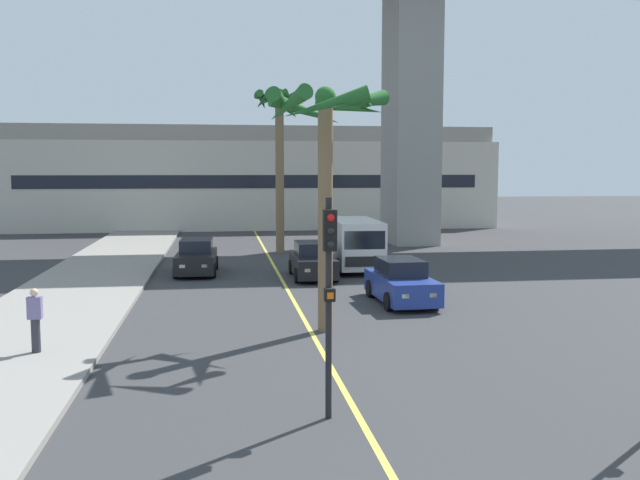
{
  "coord_description": "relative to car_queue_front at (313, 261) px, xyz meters",
  "views": [
    {
      "loc": [
        -2.56,
        -3.71,
        4.71
      ],
      "look_at": [
        0.0,
        14.0,
        2.88
      ],
      "focal_mm": 38.74,
      "sensor_mm": 36.0,
      "label": 1
    }
  ],
  "objects": [
    {
      "name": "sidewalk_left",
      "position": [
        -9.38,
        -9.82,
        -0.65
      ],
      "size": [
        4.8,
        80.0,
        0.15
      ],
      "primitive_type": "cube",
      "color": "gray",
      "rests_on": "ground"
    },
    {
      "name": "car_queue_second",
      "position": [
        -5.05,
        1.92,
        0.0
      ],
      "size": [
        1.94,
        4.15,
        1.56
      ],
      "color": "black",
      "rests_on": "ground"
    },
    {
      "name": "palm_tree_mid_median",
      "position": [
        -0.62,
        9.07,
        6.35
      ],
      "size": [
        2.95,
        2.99,
        9.14
      ],
      "color": "brown",
      "rests_on": "ground"
    },
    {
      "name": "car_queue_front",
      "position": [
        0.0,
        0.0,
        0.0
      ],
      "size": [
        1.86,
        4.11,
        1.56
      ],
      "color": "black",
      "rests_on": "ground"
    },
    {
      "name": "palm_tree_near_median",
      "position": [
        -0.94,
        -9.91,
        4.95
      ],
      "size": [
        3.6,
        3.68,
        7.06
      ],
      "color": "brown",
      "rests_on": "ground"
    },
    {
      "name": "pedestrian_near_crosswalk",
      "position": [
        -8.56,
        -11.78,
        0.28
      ],
      "size": [
        0.34,
        0.22,
        1.62
      ],
      "color": "#2D2D38",
      "rests_on": "sidewalk_left"
    },
    {
      "name": "traffic_light_median_near",
      "position": [
        -1.96,
        -17.04,
        1.99
      ],
      "size": [
        0.24,
        0.37,
        4.2
      ],
      "color": "black",
      "rests_on": "ground"
    },
    {
      "name": "lane_stripe_center",
      "position": [
        -1.38,
        -1.82,
        -0.72
      ],
      "size": [
        0.14,
        56.0,
        0.01
      ],
      "primitive_type": "cube",
      "color": "#DBCC4C",
      "rests_on": "ground"
    },
    {
      "name": "pier_building_backdrop",
      "position": [
        -1.38,
        27.22,
        3.25
      ],
      "size": [
        38.95,
        8.04,
        8.07
      ],
      "color": "beige",
      "rests_on": "ground"
    },
    {
      "name": "car_queue_third",
      "position": [
        2.35,
        -6.08,
        0.0
      ],
      "size": [
        1.93,
        4.15,
        1.56
      ],
      "color": "navy",
      "rests_on": "ground"
    },
    {
      "name": "delivery_van",
      "position": [
        2.29,
        2.11,
        0.57
      ],
      "size": [
        2.26,
        5.3,
        2.36
      ],
      "color": "silver",
      "rests_on": "ground"
    }
  ]
}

